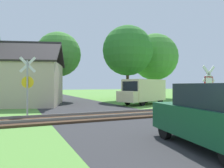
% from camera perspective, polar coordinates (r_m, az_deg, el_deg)
% --- Properties ---
extents(road_asphalt, '(6.73, 80.00, 0.01)m').
position_cam_1_polar(road_asphalt, '(7.13, 19.97, -14.32)').
color(road_asphalt, '#2D2D30').
rests_on(road_asphalt, ground).
extents(rail_track, '(60.00, 2.60, 0.22)m').
position_cam_1_polar(rail_track, '(12.08, -0.25, -8.27)').
color(rail_track, '#422D1E').
rests_on(rail_track, ground).
extents(stop_sign_near, '(0.88, 0.15, 2.75)m').
position_cam_1_polar(stop_sign_near, '(12.26, 23.83, -0.76)').
color(stop_sign_near, brown).
rests_on(stop_sign_near, ground).
extents(crossing_sign_far, '(0.85, 0.27, 3.27)m').
position_cam_1_polar(crossing_sign_far, '(12.55, -21.22, 0.45)').
color(crossing_sign_far, '#9E9EA5').
rests_on(crossing_sign_far, ground).
extents(house, '(10.00, 8.50, 5.50)m').
position_cam_1_polar(house, '(20.49, -25.04, 0.36)').
color(house, '#C6B293').
rests_on(house, ground).
extents(tree_far, '(6.22, 6.22, 8.61)m').
position_cam_1_polar(tree_far, '(29.99, 11.08, 6.92)').
color(tree_far, '#513823').
rests_on(tree_far, ground).
extents(tree_right, '(5.71, 5.71, 8.52)m').
position_cam_1_polar(tree_right, '(25.21, 4.09, 8.68)').
color(tree_right, '#513823').
rests_on(tree_right, ground).
extents(tree_center, '(4.84, 4.84, 7.51)m').
position_cam_1_polar(tree_center, '(24.63, -13.80, 7.51)').
color(tree_center, '#513823').
rests_on(tree_center, ground).
extents(mail_truck, '(5.23, 3.61, 2.24)m').
position_cam_1_polar(mail_truck, '(19.74, 8.17, -1.73)').
color(mail_truck, beige).
rests_on(mail_truck, ground).
extents(parked_car, '(2.22, 4.20, 1.78)m').
position_cam_1_polar(parked_car, '(6.53, 25.18, -7.66)').
color(parked_car, '#144C2D').
rests_on(parked_car, ground).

